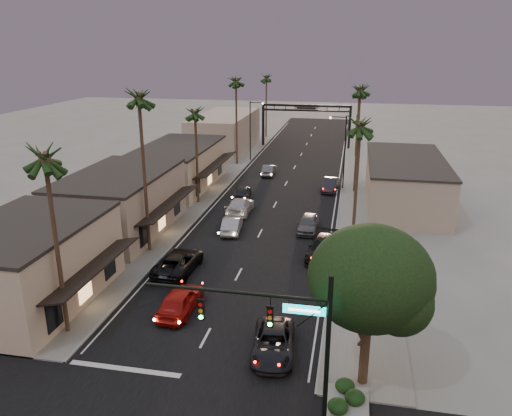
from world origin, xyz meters
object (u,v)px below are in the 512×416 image
at_px(traffic_signal, 285,327).
at_px(streetlight_left, 252,126).
at_px(arch, 306,115).
at_px(curbside_near, 273,343).
at_px(palm_lb, 138,94).
at_px(oncoming_pickup, 178,262).
at_px(oncoming_silver, 232,225).
at_px(palm_far, 266,76).
at_px(palm_lc, 195,109).
at_px(corner_tree, 372,282).
at_px(palm_rc, 360,89).
at_px(oncoming_red, 180,301).
at_px(streetlight_right, 343,146).
at_px(palm_ld, 236,78).
at_px(palm_rb, 361,87).
at_px(palm_ra, 360,121).
at_px(curbside_black, 323,248).
at_px(palm_la, 44,152).

bearing_deg(traffic_signal, streetlight_left, 103.14).
distance_m(arch, curbside_near, 61.09).
bearing_deg(streetlight_left, palm_lb, -92.67).
distance_m(arch, palm_lb, 49.39).
relative_size(oncoming_pickup, oncoming_silver, 1.28).
xyz_separation_m(streetlight_left, palm_far, (-1.38, 20.00, 6.11)).
height_order(palm_lc, oncoming_pickup, palm_lc).
relative_size(corner_tree, palm_rc, 0.72).
relative_size(palm_rc, oncoming_red, 2.48).
bearing_deg(streetlight_right, palm_far, 114.76).
bearing_deg(palm_lb, palm_ld, 90.00).
xyz_separation_m(streetlight_right, palm_lb, (-15.52, -23.00, 8.06)).
bearing_deg(palm_rb, oncoming_pickup, -117.76).
relative_size(palm_lb, oncoming_silver, 3.33).
bearing_deg(palm_far, oncoming_silver, -83.61).
relative_size(traffic_signal, curbside_near, 1.66).
bearing_deg(arch, palm_ld, -119.83).
bearing_deg(streetlight_left, arch, 60.03).
bearing_deg(palm_rc, arch, 145.11).
height_order(streetlight_right, palm_ra, palm_ra).
xyz_separation_m(streetlight_right, palm_ra, (1.68, -21.00, 6.11)).
bearing_deg(palm_far, streetlight_left, -86.05).
distance_m(palm_lb, oncoming_red, 16.75).
height_order(arch, curbside_near, arch).
distance_m(palm_lc, curbside_black, 21.58).
distance_m(palm_la, curbside_near, 16.81).
relative_size(streetlight_left, palm_rc, 0.74).
bearing_deg(palm_rc, curbside_near, -94.46).
relative_size(palm_la, oncoming_pickup, 2.25).
bearing_deg(traffic_signal, palm_rb, 85.84).
xyz_separation_m(arch, palm_ra, (8.60, -46.00, 5.91)).
xyz_separation_m(palm_la, palm_rb, (17.20, 35.00, 0.97)).
xyz_separation_m(palm_ld, oncoming_red, (6.08, -42.28, -11.58)).
relative_size(oncoming_red, curbside_near, 0.96).
bearing_deg(arch, palm_rc, -34.89).
bearing_deg(palm_rb, oncoming_red, -109.57).
height_order(traffic_signal, palm_far, palm_far).
height_order(palm_ra, oncoming_red, palm_ra).
height_order(arch, streetlight_left, streetlight_left).
xyz_separation_m(corner_tree, oncoming_red, (-12.00, 5.27, -5.14)).
bearing_deg(palm_ra, palm_lb, -173.37).
bearing_deg(arch, palm_far, 136.05).
distance_m(palm_lb, oncoming_pickup, 13.57).
distance_m(oncoming_red, curbside_black, 13.95).
xyz_separation_m(palm_ld, curbside_black, (14.80, -31.40, -11.59)).
height_order(streetlight_right, palm_rb, palm_rb).
xyz_separation_m(traffic_signal, palm_far, (-13.99, 74.00, 6.36)).
xyz_separation_m(streetlight_left, palm_lb, (-1.68, -36.00, 8.06)).
distance_m(arch, palm_ra, 47.17).
xyz_separation_m(palm_la, oncoming_silver, (5.92, 18.85, -10.69)).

